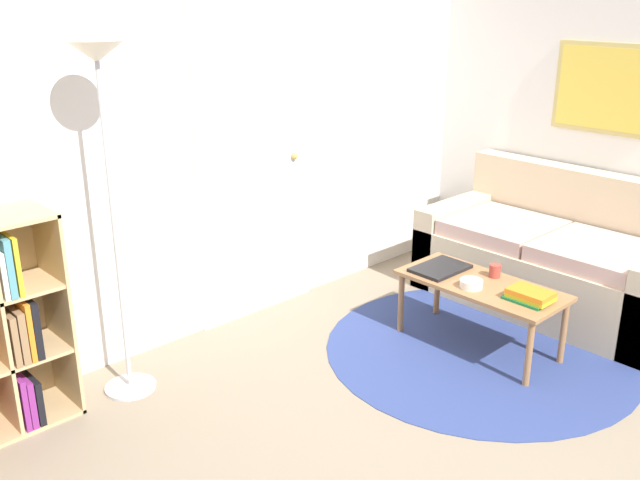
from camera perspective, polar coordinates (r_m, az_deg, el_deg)
The scene contains 10 objects.
wall_back at distance 4.20m, azimuth -8.53°, elevation 9.67°, with size 7.33×0.11×2.60m.
wall_right at distance 5.11m, azimuth 20.63°, elevation 10.57°, with size 0.08×5.28×2.60m.
rug at distance 4.30m, azimuth 12.69°, elevation -8.54°, with size 1.79×1.79×0.01m.
floor_lamp at distance 3.47m, azimuth -17.00°, elevation 9.49°, with size 0.27×0.27×1.78m.
couch at distance 4.95m, azimuth 18.39°, elevation -1.61°, with size 0.85×1.65×0.86m.
coffee_table at distance 4.19m, azimuth 12.74°, elevation -3.96°, with size 0.44×0.95×0.40m.
laptop at distance 4.31m, azimuth 9.59°, elevation -2.24°, with size 0.34×0.24×0.02m.
bowl at distance 4.09m, azimuth 12.01°, elevation -3.44°, with size 0.13×0.13×0.05m.
book_stack_on_table at distance 3.99m, azimuth 16.44°, elevation -4.29°, with size 0.17×0.24×0.06m.
cup at distance 4.26m, azimuth 13.81°, elevation -2.41°, with size 0.07×0.07×0.08m.
Camera 1 is at (-2.35, -1.09, 2.01)m, focal length 40.00 mm.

